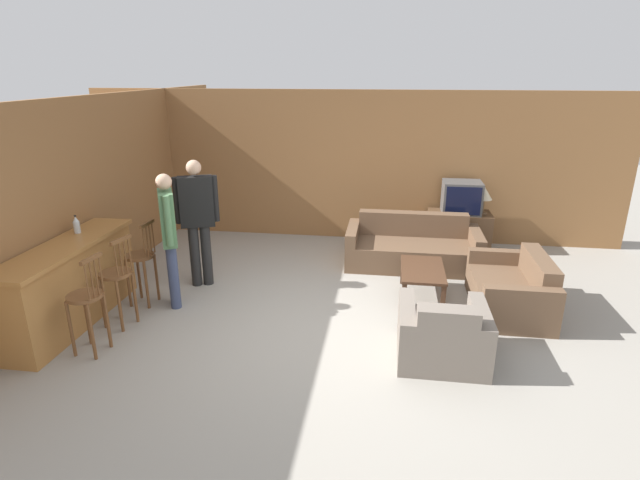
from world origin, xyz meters
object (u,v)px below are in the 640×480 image
(loveseat_right, at_px, (513,290))
(bottle, at_px, (76,225))
(coffee_table, at_px, (422,273))
(bar_chair_far, at_px, (141,262))
(tv, at_px, (462,197))
(person_by_window, at_px, (198,216))
(person_by_counter, at_px, (169,233))
(couch_far, at_px, (412,248))
(tv_unit, at_px, (458,231))
(table_lamp, at_px, (484,194))
(bar_chair_mid, at_px, (117,281))
(bar_chair_near, at_px, (87,304))
(armchair_near, at_px, (442,336))

(loveseat_right, bearing_deg, bottle, -172.83)
(coffee_table, relative_size, bottle, 4.27)
(bar_chair_far, distance_m, tv, 5.10)
(bar_chair_far, xyz_separation_m, tv, (4.30, 2.73, 0.33))
(bar_chair_far, relative_size, person_by_window, 0.63)
(tv, bearing_deg, bottle, -149.64)
(bar_chair_far, distance_m, coffee_table, 3.67)
(bottle, distance_m, person_by_counter, 1.12)
(bar_chair_far, bearing_deg, couch_far, 28.34)
(bar_chair_far, bearing_deg, person_by_counter, 0.15)
(tv_unit, bearing_deg, bottle, -149.61)
(tv_unit, height_order, table_lamp, table_lamp)
(bar_chair_far, height_order, tv_unit, bar_chair_far)
(bar_chair_far, height_order, tv, tv)
(couch_far, relative_size, table_lamp, 4.56)
(bar_chair_mid, distance_m, bar_chair_far, 0.60)
(bar_chair_near, height_order, bar_chair_mid, same)
(loveseat_right, relative_size, bottle, 6.24)
(couch_far, xyz_separation_m, table_lamp, (1.15, 0.84, 0.70))
(bar_chair_far, distance_m, tv_unit, 5.10)
(couch_far, xyz_separation_m, person_by_window, (-2.99, -1.20, 0.74))
(bar_chair_mid, height_order, tv, tv)
(person_by_counter, bearing_deg, tv_unit, 35.10)
(coffee_table, bearing_deg, bar_chair_mid, -160.40)
(bar_chair_mid, relative_size, person_by_window, 0.63)
(armchair_near, bearing_deg, person_by_window, 154.87)
(couch_far, relative_size, tv_unit, 1.99)
(tv_unit, bearing_deg, person_by_window, -151.63)
(couch_far, bearing_deg, table_lamp, 36.09)
(bottle, relative_size, table_lamp, 0.51)
(loveseat_right, bearing_deg, coffee_table, 170.12)
(coffee_table, bearing_deg, person_by_window, 179.84)
(bar_chair_mid, distance_m, person_by_window, 1.46)
(tv, xyz_separation_m, table_lamp, (0.36, 0.00, 0.06))
(bar_chair_near, relative_size, loveseat_right, 0.79)
(couch_far, relative_size, armchair_near, 2.22)
(tv_unit, xyz_separation_m, bottle, (-4.99, -2.92, 0.79))
(bar_chair_near, bearing_deg, couch_far, 41.45)
(tv, distance_m, table_lamp, 0.37)
(bottle, bearing_deg, person_by_window, 36.19)
(bottle, height_order, table_lamp, bottle)
(bar_chair_mid, xyz_separation_m, tv_unit, (4.30, 3.33, -0.26))
(bar_chair_mid, xyz_separation_m, tv, (4.30, 3.33, 0.33))
(tv_unit, bearing_deg, armchair_near, -99.07)
(couch_far, relative_size, coffee_table, 2.10)
(armchair_near, height_order, loveseat_right, armchair_near)
(bar_chair_far, height_order, armchair_near, bar_chair_far)
(person_by_counter, bearing_deg, loveseat_right, 6.45)
(table_lamp, bearing_deg, coffee_table, -117.46)
(coffee_table, distance_m, person_by_counter, 3.31)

